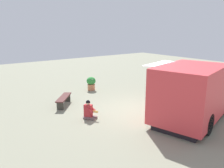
% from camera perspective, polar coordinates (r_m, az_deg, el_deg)
% --- Properties ---
extents(ground_plane, '(40.00, 40.00, 0.00)m').
position_cam_1_polar(ground_plane, '(11.30, 6.33, -6.64)').
color(ground_plane, gray).
extents(food_truck, '(3.42, 5.29, 2.47)m').
position_cam_1_polar(food_truck, '(10.55, 20.15, -2.11)').
color(food_truck, '#DD3B41').
rests_on(food_truck, ground_plane).
extents(person_customer, '(0.76, 0.64, 0.86)m').
position_cam_1_polar(person_customer, '(10.20, -5.86, -6.95)').
color(person_customer, '#78595B').
rests_on(person_customer, ground_plane).
extents(planter_flowering_near, '(0.54, 0.54, 0.65)m').
position_cam_1_polar(planter_flowering_near, '(16.29, 12.65, 0.65)').
color(planter_flowering_near, gray).
rests_on(planter_flowering_near, ground_plane).
extents(planter_flowering_far, '(0.59, 0.59, 0.87)m').
position_cam_1_polar(planter_flowering_far, '(14.83, -5.29, 0.27)').
color(planter_flowering_far, '#C47850').
rests_on(planter_flowering_far, ground_plane).
extents(plaza_bench, '(1.55, 1.40, 0.48)m').
position_cam_1_polar(plaza_bench, '(12.09, -12.11, -3.69)').
color(plaza_bench, brown).
rests_on(plaza_bench, ground_plane).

